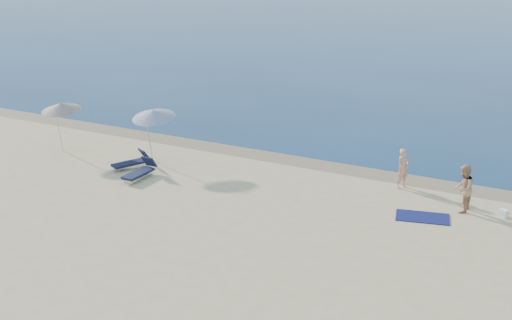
{
  "coord_description": "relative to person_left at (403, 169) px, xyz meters",
  "views": [
    {
      "loc": [
        8.3,
        -6.27,
        9.62
      ],
      "look_at": [
        -3.45,
        16.0,
        1.0
      ],
      "focal_mm": 45.0,
      "sensor_mm": 36.0,
      "label": 1
    }
  ],
  "objects": [
    {
      "name": "wet_sand_strip",
      "position": [
        -2.13,
        1.13,
        -0.83
      ],
      "size": [
        240.0,
        1.6,
        0.0
      ],
      "primitive_type": "cube",
      "color": "#847254",
      "rests_on": "ground"
    },
    {
      "name": "person_left",
      "position": [
        0.0,
        0.0,
        0.0
      ],
      "size": [
        0.64,
        0.72,
        1.67
      ],
      "primitive_type": "imported",
      "rotation": [
        0.0,
        0.0,
        1.07
      ],
      "color": "tan",
      "rests_on": "ground"
    },
    {
      "name": "person_right",
      "position": [
        2.64,
        -1.35,
        0.08
      ],
      "size": [
        0.72,
        0.91,
        1.82
      ],
      "primitive_type": "imported",
      "rotation": [
        0.0,
        0.0,
        -1.61
      ],
      "color": "tan",
      "rests_on": "ground"
    },
    {
      "name": "beach_towel",
      "position": [
        1.51,
        -2.61,
        -0.82
      ],
      "size": [
        2.11,
        1.49,
        0.03
      ],
      "primitive_type": "cube",
      "rotation": [
        0.0,
        0.0,
        0.24
      ],
      "color": "#0E1347",
      "rests_on": "ground"
    },
    {
      "name": "white_bag",
      "position": [
        4.12,
        -1.14,
        -0.7
      ],
      "size": [
        0.4,
        0.38,
        0.27
      ],
      "primitive_type": "cube",
      "rotation": [
        0.0,
        0.0,
        -0.4
      ],
      "color": "white",
      "rests_on": "ground"
    },
    {
      "name": "umbrella_near",
      "position": [
        -11.04,
        -1.87,
        1.38
      ],
      "size": [
        2.2,
        2.23,
        2.6
      ],
      "rotation": [
        0.0,
        0.0,
        0.12
      ],
      "color": "silver",
      "rests_on": "ground"
    },
    {
      "name": "umbrella_far",
      "position": [
        -15.8,
        -2.73,
        1.35
      ],
      "size": [
        2.06,
        2.08,
        2.52
      ],
      "rotation": [
        0.0,
        0.0,
        0.1
      ],
      "color": "silver",
      "rests_on": "ground"
    },
    {
      "name": "lounger_left",
      "position": [
        -10.25,
        -4.06,
        -0.55
      ],
      "size": [
        0.59,
        1.79,
        0.79
      ],
      "rotation": [
        0.0,
        0.0,
        -0.0
      ],
      "color": "#141D39",
      "rests_on": "ground"
    },
    {
      "name": "lounger_right",
      "position": [
        -11.37,
        -3.19,
        -0.56
      ],
      "size": [
        1.22,
        1.8,
        0.76
      ],
      "rotation": [
        0.0,
        0.0,
        -0.43
      ],
      "color": "#121832",
      "rests_on": "ground"
    }
  ]
}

